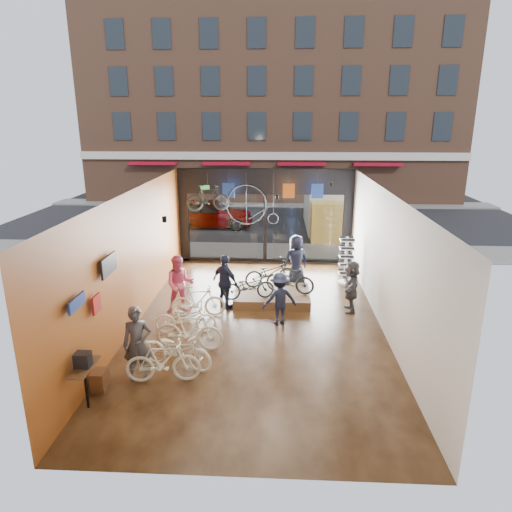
# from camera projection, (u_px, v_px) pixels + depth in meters

# --- Properties ---
(ground_plane) EXTENTS (7.00, 12.00, 0.04)m
(ground_plane) POSITION_uv_depth(u_px,v_px,m) (258.00, 323.00, 13.26)
(ground_plane) COLOR black
(ground_plane) RESTS_ON ground
(ceiling) EXTENTS (7.00, 12.00, 0.04)m
(ceiling) POSITION_uv_depth(u_px,v_px,m) (258.00, 191.00, 12.15)
(ceiling) COLOR black
(ceiling) RESTS_ON ground
(wall_left) EXTENTS (0.04, 12.00, 3.80)m
(wall_left) POSITION_uv_depth(u_px,v_px,m) (134.00, 258.00, 12.88)
(wall_left) COLOR #9F5720
(wall_left) RESTS_ON ground
(wall_right) EXTENTS (0.04, 12.00, 3.80)m
(wall_right) POSITION_uv_depth(u_px,v_px,m) (386.00, 262.00, 12.53)
(wall_right) COLOR beige
(wall_right) RESTS_ON ground
(wall_back) EXTENTS (7.00, 0.04, 3.80)m
(wall_back) POSITION_uv_depth(u_px,v_px,m) (240.00, 377.00, 6.95)
(wall_back) COLOR beige
(wall_back) RESTS_ON ground
(storefront) EXTENTS (7.00, 0.26, 3.80)m
(storefront) POSITION_uv_depth(u_px,v_px,m) (265.00, 216.00, 18.44)
(storefront) COLOR black
(storefront) RESTS_ON ground
(exit_sign) EXTENTS (0.35, 0.06, 0.18)m
(exit_sign) POSITION_uv_depth(u_px,v_px,m) (205.00, 188.00, 18.12)
(exit_sign) COLOR #198C26
(exit_sign) RESTS_ON storefront
(street_road) EXTENTS (30.00, 18.00, 0.02)m
(street_road) POSITION_uv_depth(u_px,v_px,m) (270.00, 217.00, 27.60)
(street_road) COLOR black
(street_road) RESTS_ON ground
(sidewalk_near) EXTENTS (30.00, 2.40, 0.12)m
(sidewalk_near) POSITION_uv_depth(u_px,v_px,m) (266.00, 251.00, 20.12)
(sidewalk_near) COLOR slate
(sidewalk_near) RESTS_ON ground
(sidewalk_far) EXTENTS (30.00, 2.00, 0.12)m
(sidewalk_far) POSITION_uv_depth(u_px,v_px,m) (271.00, 204.00, 31.40)
(sidewalk_far) COLOR slate
(sidewalk_far) RESTS_ON ground
(opposite_building) EXTENTS (26.00, 5.00, 14.00)m
(opposite_building) POSITION_uv_depth(u_px,v_px,m) (273.00, 99.00, 31.79)
(opposite_building) COLOR brown
(opposite_building) RESTS_ON ground
(street_car) EXTENTS (4.65, 1.87, 1.58)m
(street_car) POSITION_uv_depth(u_px,v_px,m) (210.00, 213.00, 24.66)
(street_car) COLOR gray
(street_car) RESTS_ON street_road
(box_truck) EXTENTS (2.39, 7.18, 2.83)m
(box_truck) POSITION_uv_depth(u_px,v_px,m) (331.00, 206.00, 23.20)
(box_truck) COLOR silver
(box_truck) RESTS_ON street_road
(floor_bike_1) EXTENTS (1.72, 0.66, 1.01)m
(floor_bike_1) POSITION_uv_depth(u_px,v_px,m) (163.00, 361.00, 10.12)
(floor_bike_1) COLOR white
(floor_bike_1) RESTS_ON ground_plane
(floor_bike_2) EXTENTS (1.90, 1.10, 0.94)m
(floor_bike_2) POSITION_uv_depth(u_px,v_px,m) (177.00, 350.00, 10.71)
(floor_bike_2) COLOR white
(floor_bike_2) RESTS_ON ground_plane
(floor_bike_3) EXTENTS (1.80, 0.66, 1.06)m
(floor_bike_3) POSITION_uv_depth(u_px,v_px,m) (189.00, 330.00, 11.56)
(floor_bike_3) COLOR white
(floor_bike_3) RESTS_ON ground_plane
(floor_bike_4) EXTENTS (1.73, 0.74, 0.88)m
(floor_bike_4) POSITION_uv_depth(u_px,v_px,m) (185.00, 318.00, 12.48)
(floor_bike_4) COLOR white
(floor_bike_4) RESTS_ON ground_plane
(floor_bike_5) EXTENTS (1.66, 0.67, 0.97)m
(floor_bike_5) POSITION_uv_depth(u_px,v_px,m) (198.00, 301.00, 13.52)
(floor_bike_5) COLOR white
(floor_bike_5) RESTS_ON ground_plane
(display_platform) EXTENTS (2.40, 1.80, 0.30)m
(display_platform) POSITION_uv_depth(u_px,v_px,m) (272.00, 296.00, 14.81)
(display_platform) COLOR #4C311E
(display_platform) RESTS_ON ground_plane
(display_bike_left) EXTENTS (1.69, 0.93, 0.84)m
(display_bike_left) POSITION_uv_depth(u_px,v_px,m) (249.00, 286.00, 14.08)
(display_bike_left) COLOR black
(display_bike_left) RESTS_ON display_platform
(display_bike_mid) EXTENTS (1.63, 0.83, 0.95)m
(display_bike_mid) POSITION_uv_depth(u_px,v_px,m) (290.00, 279.00, 14.53)
(display_bike_mid) COLOR black
(display_bike_mid) RESTS_ON display_platform
(display_bike_right) EXTENTS (1.84, 1.17, 0.92)m
(display_bike_right) POSITION_uv_depth(u_px,v_px,m) (270.00, 273.00, 15.17)
(display_bike_right) COLOR black
(display_bike_right) RESTS_ON display_platform
(customer_0) EXTENTS (0.72, 0.55, 1.76)m
(customer_0) POSITION_uv_depth(u_px,v_px,m) (137.00, 344.00, 10.11)
(customer_0) COLOR #3F3F44
(customer_0) RESTS_ON ground_plane
(customer_1) EXTENTS (0.98, 0.83, 1.79)m
(customer_1) POSITION_uv_depth(u_px,v_px,m) (180.00, 284.00, 13.72)
(customer_1) COLOR #CC4C72
(customer_1) RESTS_ON ground_plane
(customer_2) EXTENTS (1.05, 0.95, 1.72)m
(customer_2) POSITION_uv_depth(u_px,v_px,m) (225.00, 282.00, 13.99)
(customer_2) COLOR #161C33
(customer_2) RESTS_ON ground_plane
(customer_3) EXTENTS (1.13, 0.87, 1.55)m
(customer_3) POSITION_uv_depth(u_px,v_px,m) (280.00, 299.00, 12.94)
(customer_3) COLOR #161C33
(customer_3) RESTS_ON ground_plane
(customer_4) EXTENTS (1.05, 0.90, 1.82)m
(customer_4) POSITION_uv_depth(u_px,v_px,m) (296.00, 261.00, 15.95)
(customer_4) COLOR #161C33
(customer_4) RESTS_ON ground_plane
(customer_5) EXTENTS (0.59, 1.52, 1.60)m
(customer_5) POSITION_uv_depth(u_px,v_px,m) (351.00, 286.00, 13.84)
(customer_5) COLOR #3F3F44
(customer_5) RESTS_ON ground_plane
(sunglasses_rack) EXTENTS (0.54, 0.46, 1.74)m
(sunglasses_rack) POSITION_uv_depth(u_px,v_px,m) (346.00, 261.00, 16.08)
(sunglasses_rack) COLOR white
(sunglasses_rack) RESTS_ON ground_plane
(wall_merch) EXTENTS (0.40, 2.40, 2.60)m
(wall_merch) POSITION_uv_depth(u_px,v_px,m) (92.00, 333.00, 9.70)
(wall_merch) COLOR navy
(wall_merch) RESTS_ON wall_left
(penny_farthing) EXTENTS (1.94, 0.06, 1.55)m
(penny_farthing) POSITION_uv_depth(u_px,v_px,m) (255.00, 206.00, 17.28)
(penny_farthing) COLOR black
(penny_farthing) RESTS_ON ceiling
(hung_bike) EXTENTS (1.64, 0.87, 0.95)m
(hung_bike) POSITION_uv_depth(u_px,v_px,m) (208.00, 198.00, 16.53)
(hung_bike) COLOR black
(hung_bike) RESTS_ON ceiling
(jersey_left) EXTENTS (0.45, 0.03, 0.55)m
(jersey_left) POSITION_uv_depth(u_px,v_px,m) (228.00, 190.00, 17.42)
(jersey_left) COLOR #1E3F99
(jersey_left) RESTS_ON ceiling
(jersey_mid) EXTENTS (0.45, 0.03, 0.55)m
(jersey_mid) POSITION_uv_depth(u_px,v_px,m) (289.00, 191.00, 17.30)
(jersey_mid) COLOR #CC5919
(jersey_mid) RESTS_ON ceiling
(jersey_right) EXTENTS (0.45, 0.03, 0.55)m
(jersey_right) POSITION_uv_depth(u_px,v_px,m) (317.00, 191.00, 17.25)
(jersey_right) COLOR #1E3F99
(jersey_right) RESTS_ON ceiling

